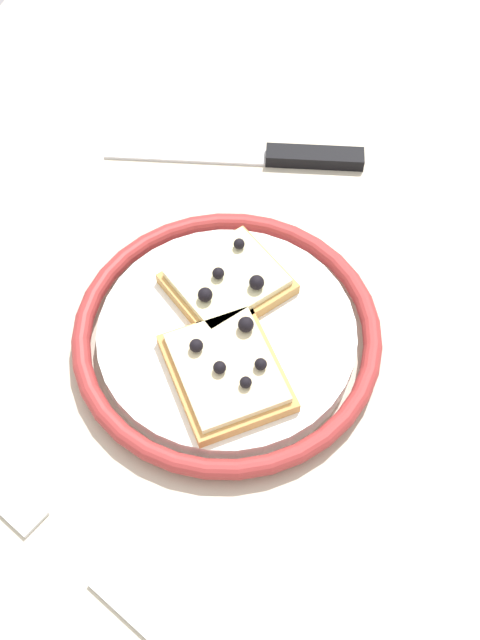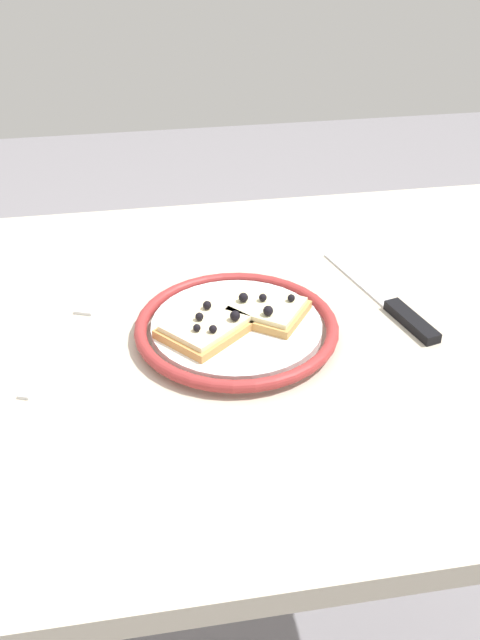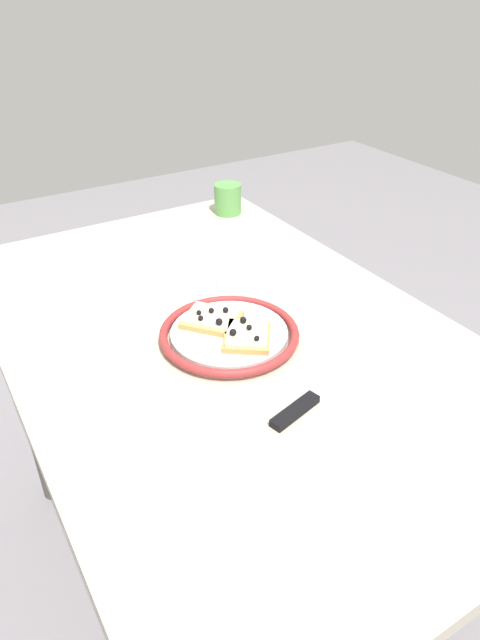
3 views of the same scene
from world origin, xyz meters
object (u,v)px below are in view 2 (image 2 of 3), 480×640
pizza_slice_near (266,307)px  knife (396,309)px  pizza_slice_far (205,327)px  plate (237,328)px  dining_table (210,402)px  fork (62,342)px

pizza_slice_near → knife: bearing=0.5°
pizza_slice_near → knife: 0.17m
pizza_slice_far → pizza_slice_near: bearing=20.7°
plate → pizza_slice_near: (0.04, 0.02, 0.01)m
dining_table → knife: size_ratio=4.79×
plate → pizza_slice_far: bearing=-161.4°
plate → pizza_slice_near: size_ratio=2.10×
plate → dining_table: bearing=159.5°
fork → pizza_slice_near: bearing=-0.4°
pizza_slice_far → knife: 0.24m
pizza_slice_far → plate: bearing=18.6°
dining_table → fork: bearing=178.1°
pizza_slice_far → knife: bearing=7.2°
dining_table → pizza_slice_far: pizza_slice_far is taller
pizza_slice_near → fork: size_ratio=0.59×
dining_table → plate: bearing=-20.5°
pizza_slice_near → fork: bearing=179.6°
pizza_slice_near → fork: 0.24m
dining_table → pizza_slice_far: 0.14m
dining_table → plate: (0.03, -0.01, 0.12)m
dining_table → plate: 0.12m
fork → pizza_slice_far: bearing=-10.5°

